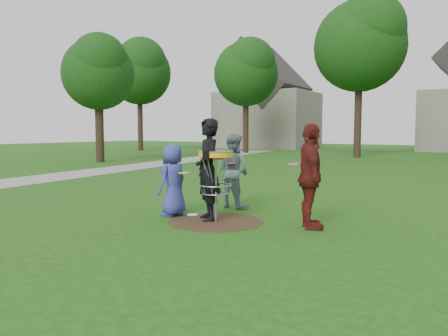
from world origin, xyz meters
The scene contains 11 objects.
ground centered at (0.00, 0.00, 0.00)m, with size 100.00×100.00×0.00m, color #19470F.
dirt_patch centered at (0.00, 0.00, 0.00)m, with size 1.80×1.80×0.01m, color #47331E.
concrete_path centered at (-10.00, 8.00, 0.01)m, with size 2.20×40.00×0.02m, color #9E9E99.
player_blue centered at (-1.06, 0.05, 0.72)m, with size 0.71×0.46×1.45m, color #353A93.
player_black centered at (-0.21, 0.05, 0.98)m, with size 0.71×0.47×1.96m, color black.
player_grey centered at (-0.51, 1.52, 0.83)m, with size 0.81×0.63×1.66m, color slate.
player_maroon centered at (1.73, 0.38, 0.92)m, with size 1.08×0.45×1.85m, color #5A1814.
disc_on_grass centered at (-0.74, 0.28, 0.01)m, with size 0.22×0.22×0.02m, color white.
disc_golf_basket centered at (0.00, 0.00, 1.02)m, with size 0.66×0.67×1.38m.
held_discs centered at (0.08, 0.40, 1.06)m, with size 2.45×1.49×0.33m.
tree_row centered at (0.44, 20.67, 6.21)m, with size 51.20×17.42×9.90m.
Camera 1 is at (4.41, -6.86, 1.72)m, focal length 35.00 mm.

